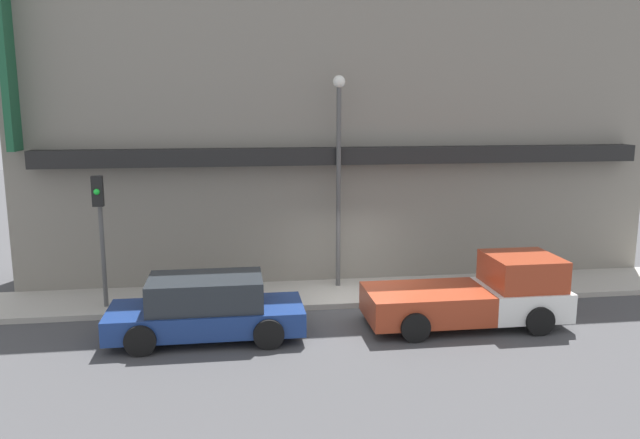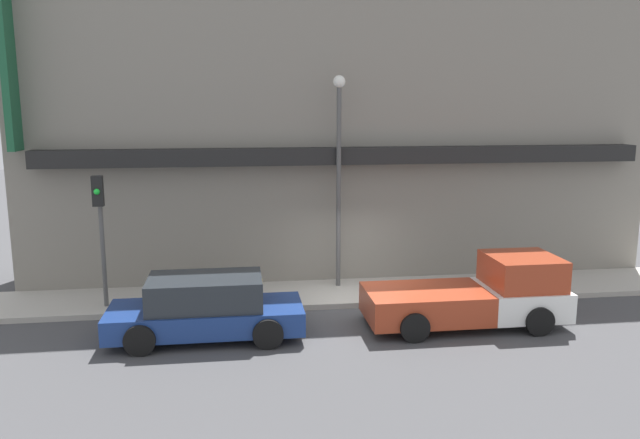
% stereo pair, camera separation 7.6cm
% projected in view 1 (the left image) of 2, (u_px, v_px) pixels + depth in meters
% --- Properties ---
extents(ground_plane, '(80.00, 80.00, 0.00)m').
position_uv_depth(ground_plane, '(362.00, 308.00, 17.32)').
color(ground_plane, '#424244').
extents(sidewalk, '(36.00, 2.44, 0.16)m').
position_uv_depth(sidewalk, '(353.00, 292.00, 18.49)').
color(sidewalk, '#ADA89E').
rests_on(sidewalk, ground).
extents(building, '(19.80, 3.80, 11.45)m').
position_uv_depth(building, '(338.00, 122.00, 20.21)').
color(building, gray).
rests_on(building, ground).
extents(pickup_truck, '(5.07, 2.15, 1.77)m').
position_uv_depth(pickup_truck, '(478.00, 295.00, 15.95)').
color(pickup_truck, white).
rests_on(pickup_truck, ground).
extents(parked_car, '(4.65, 2.03, 1.52)m').
position_uv_depth(parked_car, '(206.00, 308.00, 15.01)').
color(parked_car, navy).
rests_on(parked_car, ground).
extents(fire_hydrant, '(0.18, 0.18, 0.64)m').
position_uv_depth(fire_hydrant, '(260.00, 289.00, 17.53)').
color(fire_hydrant, yellow).
rests_on(fire_hydrant, sidewalk).
extents(street_lamp, '(0.36, 0.36, 6.24)m').
position_uv_depth(street_lamp, '(339.00, 159.00, 18.23)').
color(street_lamp, '#4C4C4C').
rests_on(street_lamp, sidewalk).
extents(traffic_light, '(0.28, 0.42, 3.59)m').
position_uv_depth(traffic_light, '(100.00, 218.00, 16.48)').
color(traffic_light, '#4C4C4C').
rests_on(traffic_light, sidewalk).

